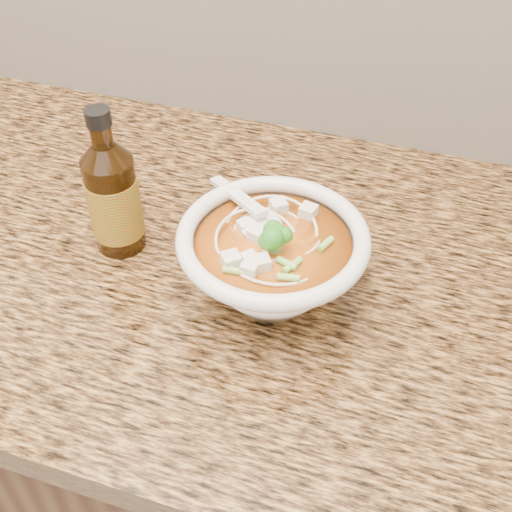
% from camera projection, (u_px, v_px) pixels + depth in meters
% --- Properties ---
extents(cabinet, '(4.00, 0.65, 0.86)m').
position_uv_depth(cabinet, '(142.00, 413.00, 1.19)').
color(cabinet, black).
rests_on(cabinet, ground).
extents(counter_slab, '(4.00, 0.68, 0.04)m').
position_uv_depth(counter_slab, '(102.00, 231.00, 0.88)').
color(counter_slab, '#A1723B').
rests_on(counter_slab, cabinet).
extents(soup_bowl, '(0.22, 0.22, 0.12)m').
position_uv_depth(soup_bowl, '(272.00, 263.00, 0.74)').
color(soup_bowl, white).
rests_on(soup_bowl, counter_slab).
extents(hot_sauce_bottle, '(0.08, 0.08, 0.20)m').
position_uv_depth(hot_sauce_bottle, '(113.00, 198.00, 0.79)').
color(hot_sauce_bottle, '#351C07').
rests_on(hot_sauce_bottle, counter_slab).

